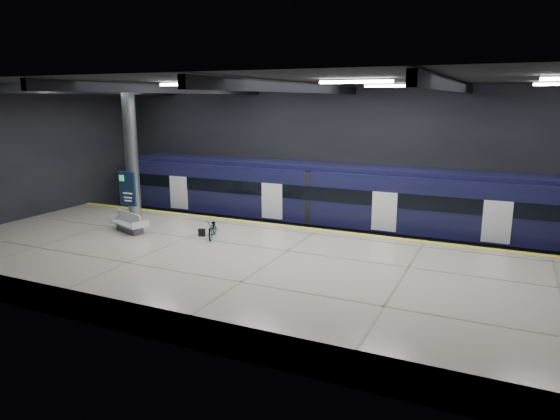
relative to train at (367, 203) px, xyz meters
The scene contains 10 objects.
ground 6.09m from the train, 106.64° to the right, with size 30.00×30.00×0.00m, color black.
room_shell 6.80m from the train, 106.66° to the right, with size 30.10×16.10×8.05m.
platform 8.30m from the train, 101.61° to the right, with size 30.00×11.00×1.10m, color #BCB49F.
safety_strip 3.34m from the train, 120.89° to the right, with size 30.00×0.40×0.01m, color yellow.
rails 2.57m from the train, behind, with size 30.00×1.52×0.16m.
train is the anchor object (origin of this frame).
bench 11.91m from the train, 144.99° to the right, with size 2.33×1.60×0.95m.
bicycle 8.25m from the train, 132.51° to the right, with size 0.60×1.72×0.90m, color #99999E.
pannier_bag 8.69m from the train, 135.44° to the right, with size 0.30×0.18×0.35m, color black.
info_column 11.89m from the train, 145.92° to the right, with size 0.90×0.78×6.90m.
Camera 1 is at (8.06, -19.28, 7.30)m, focal length 32.00 mm.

